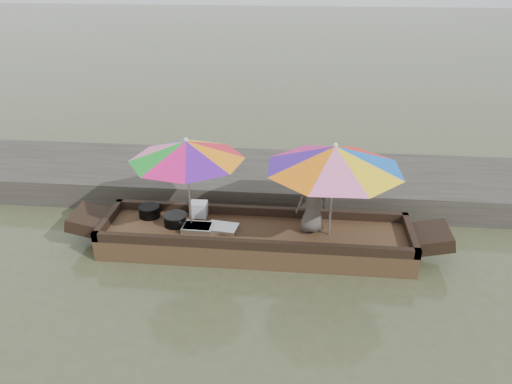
# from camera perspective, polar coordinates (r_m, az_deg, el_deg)

# --- Properties ---
(water) EXTENTS (80.00, 80.00, 0.00)m
(water) POSITION_cam_1_polar(r_m,az_deg,el_deg) (8.26, -0.07, -6.55)
(water) COLOR #414929
(water) RESTS_ON ground
(dock) EXTENTS (22.00, 2.20, 0.50)m
(dock) POSITION_cam_1_polar(r_m,az_deg,el_deg) (10.07, 1.20, 1.36)
(dock) COLOR #2D2B26
(dock) RESTS_ON ground
(boat_hull) EXTENTS (4.99, 1.20, 0.35)m
(boat_hull) POSITION_cam_1_polar(r_m,az_deg,el_deg) (8.17, -0.07, -5.52)
(boat_hull) COLOR black
(boat_hull) RESTS_ON water
(cooking_pot) EXTENTS (0.36, 0.36, 0.19)m
(cooking_pot) POSITION_cam_1_polar(r_m,az_deg,el_deg) (8.65, -12.09, -2.18)
(cooking_pot) COLOR black
(cooking_pot) RESTS_ON boat_hull
(tray_crayfish) EXTENTS (0.49, 0.34, 0.09)m
(tray_crayfish) POSITION_cam_1_polar(r_m,az_deg,el_deg) (8.12, -6.68, -4.10)
(tray_crayfish) COLOR silver
(tray_crayfish) RESTS_ON boat_hull
(tray_scallop) EXTENTS (0.53, 0.40, 0.06)m
(tray_scallop) POSITION_cam_1_polar(r_m,az_deg,el_deg) (8.12, -3.86, -4.11)
(tray_scallop) COLOR silver
(tray_scallop) RESTS_ON boat_hull
(charcoal_grill) EXTENTS (0.37, 0.37, 0.17)m
(charcoal_grill) POSITION_cam_1_polar(r_m,az_deg,el_deg) (8.32, -9.22, -3.19)
(charcoal_grill) COLOR black
(charcoal_grill) RESTS_ON boat_hull
(supply_bag) EXTENTS (0.28, 0.22, 0.26)m
(supply_bag) POSITION_cam_1_polar(r_m,az_deg,el_deg) (8.51, -6.55, -1.97)
(supply_bag) COLOR silver
(supply_bag) RESTS_ON boat_hull
(vendor) EXTENTS (0.60, 0.51, 1.05)m
(vendor) POSITION_cam_1_polar(r_m,az_deg,el_deg) (7.89, 6.45, -1.10)
(vendor) COLOR #49433F
(vendor) RESTS_ON boat_hull
(umbrella_bow) EXTENTS (2.09, 2.09, 1.55)m
(umbrella_bow) POSITION_cam_1_polar(r_m,az_deg,el_deg) (7.88, -7.68, 0.84)
(umbrella_bow) COLOR red
(umbrella_bow) RESTS_ON boat_hull
(umbrella_stern) EXTENTS (2.72, 2.72, 1.55)m
(umbrella_stern) POSITION_cam_1_polar(r_m,az_deg,el_deg) (7.70, 8.68, 0.13)
(umbrella_stern) COLOR blue
(umbrella_stern) RESTS_ON boat_hull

